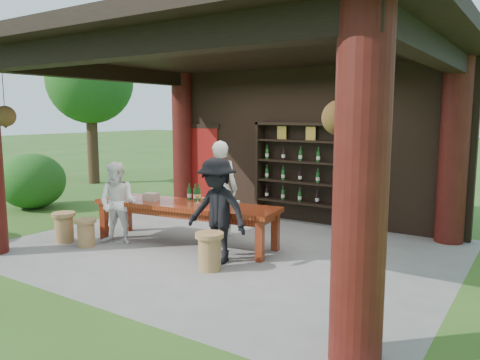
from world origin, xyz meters
The scene contains 14 objects.
ground centered at (0.00, 0.00, 0.00)m, with size 90.00×90.00×0.00m, color #2D5119.
pavilion centered at (-0.01, 0.43, 2.13)m, with size 7.50×6.00×3.60m.
wine_shelf centered at (0.39, 2.45, 1.08)m, with size 2.44×0.37×2.14m.
tasting_table centered at (-0.75, -0.21, 0.63)m, with size 3.49×1.32×0.75m.
stool_near_left centered at (-2.13, -1.29, 0.26)m, with size 0.37×0.37×0.49m.
stool_near_right centered at (0.44, -1.09, 0.30)m, with size 0.43×0.43×0.57m.
stool_far_left centered at (-2.69, -1.32, 0.29)m, with size 0.42×0.42×0.55m.
host centered at (-0.56, 0.58, 0.91)m, with size 0.67×0.44×1.83m, color silver.
guest_woman centered at (-1.79, -0.84, 0.74)m, with size 0.72×0.56×1.48m, color white.
guest_man centered at (0.32, -0.73, 0.83)m, with size 1.07×0.61×1.65m, color black.
table_bottles centered at (-0.79, 0.09, 0.90)m, with size 0.27×0.12×0.31m.
table_glasses centered at (-0.13, -0.12, 0.82)m, with size 0.97×0.31×0.15m.
napkin_basket centered at (-1.44, -0.37, 0.82)m, with size 0.26×0.18×0.14m, color #BF6672.
shrubs centered at (2.37, 0.75, 0.56)m, with size 14.46×8.74×1.36m.
Camera 1 is at (4.53, -6.48, 2.31)m, focal length 35.00 mm.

